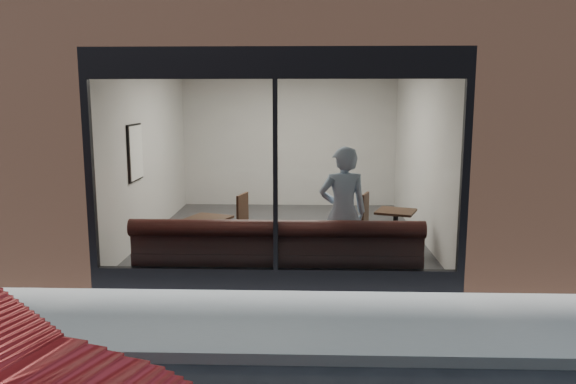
{
  "coord_description": "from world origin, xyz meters",
  "views": [
    {
      "loc": [
        0.4,
        -5.18,
        2.59
      ],
      "look_at": [
        0.15,
        2.4,
        1.29
      ],
      "focal_mm": 35.0,
      "sensor_mm": 36.0,
      "label": 1
    }
  ],
  "objects_px": {
    "cafe_chair_right": "(354,233)",
    "cafe_chair_left": "(233,234)",
    "person": "(343,212)",
    "cafe_table_left": "(208,219)",
    "banquette": "(277,265)",
    "cafe_table_right": "(396,212)"
  },
  "relations": [
    {
      "from": "cafe_table_left",
      "to": "cafe_chair_right",
      "type": "height_order",
      "value": "cafe_table_left"
    },
    {
      "from": "banquette",
      "to": "person",
      "type": "xyz_separation_m",
      "value": [
        0.93,
        0.23,
        0.72
      ]
    },
    {
      "from": "banquette",
      "to": "cafe_chair_left",
      "type": "height_order",
      "value": "banquette"
    },
    {
      "from": "cafe_chair_left",
      "to": "cafe_chair_right",
      "type": "distance_m",
      "value": 2.11
    },
    {
      "from": "person",
      "to": "cafe_chair_right",
      "type": "xyz_separation_m",
      "value": [
        0.31,
        1.66,
        -0.71
      ]
    },
    {
      "from": "cafe_chair_left",
      "to": "cafe_table_left",
      "type": "bearing_deg",
      "value": 92.58
    },
    {
      "from": "cafe_table_left",
      "to": "banquette",
      "type": "bearing_deg",
      "value": -32.09
    },
    {
      "from": "cafe_table_left",
      "to": "cafe_chair_left",
      "type": "relative_size",
      "value": 1.28
    },
    {
      "from": "person",
      "to": "cafe_chair_right",
      "type": "relative_size",
      "value": 4.73
    },
    {
      "from": "cafe_table_right",
      "to": "cafe_chair_right",
      "type": "distance_m",
      "value": 0.98
    },
    {
      "from": "person",
      "to": "cafe_table_right",
      "type": "distance_m",
      "value": 1.45
    },
    {
      "from": "person",
      "to": "cafe_table_left",
      "type": "xyz_separation_m",
      "value": [
        -2.03,
        0.46,
        -0.21
      ]
    },
    {
      "from": "person",
      "to": "cafe_chair_right",
      "type": "height_order",
      "value": "person"
    },
    {
      "from": "banquette",
      "to": "cafe_table_right",
      "type": "height_order",
      "value": "cafe_table_right"
    },
    {
      "from": "banquette",
      "to": "cafe_chair_left",
      "type": "distance_m",
      "value": 1.95
    },
    {
      "from": "banquette",
      "to": "cafe_chair_right",
      "type": "distance_m",
      "value": 2.26
    },
    {
      "from": "person",
      "to": "cafe_chair_left",
      "type": "relative_size",
      "value": 4.07
    },
    {
      "from": "banquette",
      "to": "cafe_table_left",
      "type": "relative_size",
      "value": 6.71
    },
    {
      "from": "cafe_chair_right",
      "to": "cafe_chair_left",
      "type": "bearing_deg",
      "value": 22.03
    },
    {
      "from": "cafe_chair_right",
      "to": "cafe_table_left",
      "type": "bearing_deg",
      "value": 45.51
    },
    {
      "from": "banquette",
      "to": "cafe_chair_right",
      "type": "relative_size",
      "value": 9.98
    },
    {
      "from": "cafe_chair_left",
      "to": "cafe_chair_right",
      "type": "xyz_separation_m",
      "value": [
        2.1,
        0.14,
        0.0
      ]
    }
  ]
}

